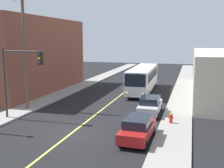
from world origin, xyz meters
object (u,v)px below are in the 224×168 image
(parked_car_red, at_px, (138,128))
(utility_pole_near, at_px, (24,42))
(parked_car_silver, at_px, (150,105))
(traffic_signal_left_corner, at_px, (20,70))
(fire_hydrant, at_px, (171,118))
(city_bus, at_px, (143,78))

(parked_car_red, bearing_deg, utility_pole_near, 156.73)
(parked_car_red, relative_size, parked_car_silver, 1.01)
(traffic_signal_left_corner, bearing_deg, parked_car_red, -10.30)
(parked_car_silver, bearing_deg, parked_car_red, -88.43)
(fire_hydrant, bearing_deg, utility_pole_near, 175.74)
(city_bus, relative_size, parked_car_red, 2.74)
(utility_pole_near, height_order, traffic_signal_left_corner, utility_pole_near)
(city_bus, relative_size, parked_car_silver, 2.77)
(city_bus, xyz_separation_m, utility_pole_near, (-9.26, -12.33, 4.79))
(traffic_signal_left_corner, bearing_deg, parked_car_silver, 26.12)
(city_bus, distance_m, traffic_signal_left_corner, 17.54)
(parked_car_red, bearing_deg, fire_hydrant, 65.03)
(parked_car_silver, height_order, utility_pole_near, utility_pole_near)
(city_bus, xyz_separation_m, traffic_signal_left_corner, (-7.61, -15.61, 2.49))
(utility_pole_near, distance_m, fire_hydrant, 15.19)
(city_bus, bearing_deg, traffic_signal_left_corner, -116.00)
(parked_car_silver, relative_size, traffic_signal_left_corner, 0.74)
(city_bus, relative_size, utility_pole_near, 1.03)
(parked_car_red, bearing_deg, parked_car_silver, 91.57)
(utility_pole_near, bearing_deg, fire_hydrant, -4.26)
(parked_car_red, bearing_deg, traffic_signal_left_corner, 169.70)
(utility_pole_near, height_order, fire_hydrant, utility_pole_near)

